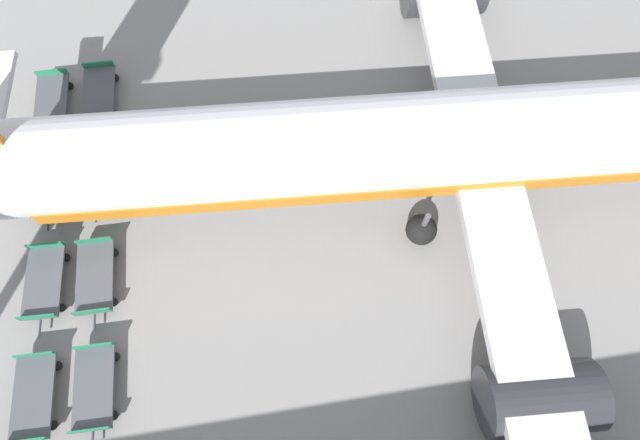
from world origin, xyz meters
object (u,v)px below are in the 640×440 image
object	(u,v)px
airplane	(513,137)
baggage_dolly_row_mid_a_col_d	(95,387)
baggage_dolly_row_mid_a_col_b	(97,176)
baggage_dolly_row_near_col_d	(34,397)
baggage_dolly_row_near_col_a	(52,102)
baggage_dolly_row_near_col_c	(44,282)
baggage_dolly_row_mid_a_col_c	(96,277)
baggage_dolly_row_near_col_b	(48,184)
baggage_dolly_row_mid_a_col_a	(99,93)

from	to	relation	value
airplane	baggage_dolly_row_mid_a_col_d	xyz separation A→B (m)	(6.78, -17.42, -2.41)
baggage_dolly_row_mid_a_col_b	airplane	bearing A→B (deg)	82.72
airplane	baggage_dolly_row_mid_a_col_b	xyz separation A→B (m)	(-2.23, -17.46, -2.41)
baggage_dolly_row_near_col_d	baggage_dolly_row_near_col_a	bearing A→B (deg)	-179.97
baggage_dolly_row_mid_a_col_b	baggage_dolly_row_near_col_c	bearing A→B (deg)	-23.93
baggage_dolly_row_near_col_a	baggage_dolly_row_near_col_c	world-z (taller)	same
baggage_dolly_row_mid_a_col_b	baggage_dolly_row_mid_a_col_c	distance (m)	4.70
baggage_dolly_row_near_col_b	baggage_dolly_row_mid_a_col_d	size ratio (longest dim) A/B	1.00
baggage_dolly_row_near_col_b	baggage_dolly_row_mid_a_col_c	bearing A→B (deg)	24.99
baggage_dolly_row_mid_a_col_a	baggage_dolly_row_near_col_c	bearing A→B (deg)	-12.80
baggage_dolly_row_near_col_a	baggage_dolly_row_mid_a_col_d	distance (m)	13.51
baggage_dolly_row_near_col_d	baggage_dolly_row_mid_a_col_c	bearing A→B (deg)	153.21
baggage_dolly_row_near_col_b	baggage_dolly_row_mid_a_col_d	bearing A→B (deg)	13.73
airplane	baggage_dolly_row_mid_a_col_b	bearing A→B (deg)	-97.28
baggage_dolly_row_near_col_d	baggage_dolly_row_mid_a_col_b	xyz separation A→B (m)	(-9.01, 2.17, 0.00)
baggage_dolly_row_mid_a_col_a	baggage_dolly_row_near_col_b	bearing A→B (deg)	-25.27
baggage_dolly_row_near_col_a	baggage_dolly_row_mid_a_col_a	size ratio (longest dim) A/B	1.00
baggage_dolly_row_near_col_d	baggage_dolly_row_mid_a_col_b	distance (m)	9.27
baggage_dolly_row_near_col_a	baggage_dolly_row_mid_a_col_b	world-z (taller)	same
baggage_dolly_row_mid_a_col_c	baggage_dolly_row_mid_a_col_d	bearing A→B (deg)	0.47
baggage_dolly_row_near_col_a	baggage_dolly_row_near_col_c	xyz separation A→B (m)	(8.90, 0.14, 0.00)
baggage_dolly_row_near_col_a	baggage_dolly_row_mid_a_col_b	distance (m)	4.83
baggage_dolly_row_mid_a_col_a	baggage_dolly_row_mid_a_col_c	bearing A→B (deg)	-0.07
baggage_dolly_row_mid_a_col_b	baggage_dolly_row_near_col_b	bearing A→B (deg)	-87.27
airplane	baggage_dolly_row_near_col_a	bearing A→B (deg)	-108.43
baggage_dolly_row_near_col_d	baggage_dolly_row_mid_a_col_d	size ratio (longest dim) A/B	1.00
baggage_dolly_row_near_col_b	baggage_dolly_row_mid_a_col_c	distance (m)	5.07
baggage_dolly_row_mid_a_col_d	baggage_dolly_row_near_col_b	bearing A→B (deg)	-166.27
baggage_dolly_row_near_col_d	baggage_dolly_row_mid_a_col_a	size ratio (longest dim) A/B	1.00
baggage_dolly_row_near_col_d	baggage_dolly_row_mid_a_col_b	world-z (taller)	same
baggage_dolly_row_near_col_c	baggage_dolly_row_mid_a_col_a	distance (m)	9.28
airplane	baggage_dolly_row_mid_a_col_c	distance (m)	17.79
baggage_dolly_row_near_col_a	baggage_dolly_row_near_col_c	bearing A→B (deg)	0.89
baggage_dolly_row_near_col_b	baggage_dolly_row_mid_a_col_b	xyz separation A→B (m)	(-0.10, 2.13, 0.00)
baggage_dolly_row_mid_a_col_b	baggage_dolly_row_mid_a_col_d	world-z (taller)	same
baggage_dolly_row_mid_a_col_b	baggage_dolly_row_mid_a_col_d	distance (m)	9.02
baggage_dolly_row_mid_a_col_c	baggage_dolly_row_near_col_c	bearing A→B (deg)	-93.04
baggage_dolly_row_mid_a_col_b	baggage_dolly_row_mid_a_col_c	world-z (taller)	same
airplane	baggage_dolly_row_mid_a_col_a	size ratio (longest dim) A/B	12.56
airplane	baggage_dolly_row_mid_a_col_d	size ratio (longest dim) A/B	12.56
baggage_dolly_row_mid_a_col_a	baggage_dolly_row_mid_a_col_b	bearing A→B (deg)	-0.25
baggage_dolly_row_mid_a_col_d	baggage_dolly_row_near_col_d	bearing A→B (deg)	-90.13
baggage_dolly_row_near_col_a	baggage_dolly_row_near_col_b	bearing A→B (deg)	0.53
baggage_dolly_row_near_col_d	baggage_dolly_row_mid_a_col_d	xyz separation A→B (m)	(0.00, 2.21, 0.00)
baggage_dolly_row_mid_a_col_b	baggage_dolly_row_mid_a_col_d	bearing A→B (deg)	0.28
baggage_dolly_row_mid_a_col_c	baggage_dolly_row_mid_a_col_d	world-z (taller)	same
airplane	baggage_dolly_row_near_col_b	distance (m)	19.86
baggage_dolly_row_near_col_a	baggage_dolly_row_mid_a_col_c	distance (m)	9.27
airplane	baggage_dolly_row_mid_a_col_c	world-z (taller)	airplane
airplane	baggage_dolly_row_mid_a_col_d	distance (m)	18.85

